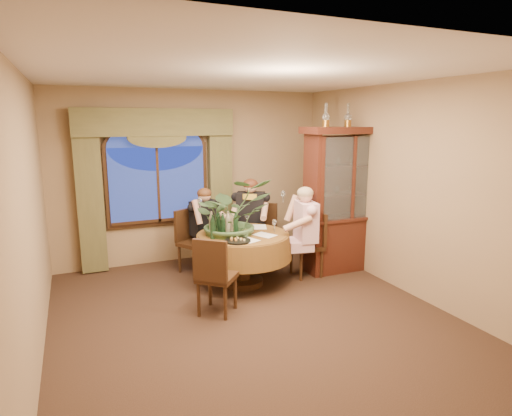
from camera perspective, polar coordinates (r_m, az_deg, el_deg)
name	(u,v)px	position (r m, az deg, el deg)	size (l,w,h in m)	color
floor	(251,316)	(5.29, -0.61, -14.26)	(5.00, 5.00, 0.00)	black
wall_back	(193,176)	(7.19, -8.36, 4.22)	(4.50, 4.50, 0.00)	#886E4F
wall_right	(406,190)	(6.07, 19.39, 2.33)	(5.00, 5.00, 0.00)	#886E4F
ceiling	(251,73)	(4.79, -0.68, 17.51)	(5.00, 5.00, 0.00)	white
window	(158,185)	(7.01, -12.93, 3.03)	(1.62, 0.10, 1.32)	navy
arched_transom	(156,135)	(6.94, -13.22, 9.41)	(1.60, 0.06, 0.44)	navy
drapery_left	(90,197)	(6.87, -21.27, 1.35)	(0.38, 0.14, 2.32)	#4D4B2A
drapery_right	(220,189)	(7.23, -4.76, 2.58)	(0.38, 0.14, 2.32)	#4D4B2A
swag_valance	(156,122)	(6.86, -13.18, 11.07)	(2.45, 0.16, 0.42)	#4D4B2A
dining_table	(243,259)	(6.12, -1.73, -6.81)	(1.38, 1.38, 0.75)	brown
china_cabinet	(345,200)	(6.74, 11.72, 1.09)	(1.37, 0.54, 2.22)	#34150F
oil_lamp_left	(326,115)	(6.42, 9.31, 12.14)	(0.11, 0.11, 0.34)	#A5722D
oil_lamp_center	(348,115)	(6.63, 12.18, 12.01)	(0.11, 0.11, 0.34)	#A5722D
oil_lamp_right	(369,115)	(6.86, 14.86, 11.86)	(0.11, 0.11, 0.34)	#A5722D
chair_right	(307,245)	(6.47, 6.75, -4.91)	(0.42, 0.42, 0.96)	black
chair_back_right	(261,234)	(7.00, 0.73, -3.54)	(0.42, 0.42, 0.96)	black
chair_back	(195,242)	(6.66, -8.15, -4.46)	(0.42, 0.42, 0.96)	black
chair_front_left	(217,275)	(5.23, -5.23, -8.88)	(0.42, 0.42, 0.96)	black
person_pink	(306,234)	(6.27, 6.63, -3.41)	(0.50, 0.46, 1.39)	beige
person_back	(204,229)	(6.73, -6.89, -2.76)	(0.47, 0.43, 1.30)	black
person_scarf	(251,222)	(6.91, -0.71, -1.81)	(0.50, 0.46, 1.41)	black
stoneware_vase	(233,222)	(6.06, -3.07, -1.94)	(0.15, 0.15, 0.28)	tan
centerpiece_plant	(231,186)	(5.91, -3.30, 2.91)	(1.08, 1.20, 0.94)	#385832
olive_bowl	(248,232)	(5.98, -1.08, -3.23)	(0.17, 0.17, 0.05)	#565C33
cheese_platter	(238,241)	(5.61, -2.46, -4.40)	(0.34, 0.34, 0.02)	black
wine_bottle_0	(228,223)	(5.93, -3.77, -2.01)	(0.07, 0.07, 0.33)	tan
wine_bottle_1	(212,223)	(5.94, -5.95, -2.03)	(0.07, 0.07, 0.33)	tan
wine_bottle_2	(213,227)	(5.74, -5.79, -2.51)	(0.07, 0.07, 0.33)	black
wine_bottle_3	(223,225)	(5.83, -4.45, -2.25)	(0.07, 0.07, 0.33)	black
wine_bottle_4	(236,224)	(5.88, -2.72, -2.11)	(0.07, 0.07, 0.33)	black
wine_bottle_5	(218,222)	(6.02, -5.10, -1.82)	(0.07, 0.07, 0.33)	black
tasting_paper_0	(265,235)	(5.92, 1.17, -3.62)	(0.21, 0.30, 0.00)	white
tasting_paper_1	(259,227)	(6.36, 0.42, -2.54)	(0.21, 0.30, 0.00)	white
tasting_paper_2	(247,240)	(5.68, -1.15, -4.26)	(0.21, 0.30, 0.00)	white
wine_glass_person_pink	(274,226)	(6.09, 2.47, -2.35)	(0.07, 0.07, 0.18)	silver
wine_glass_person_back	(222,222)	(6.33, -4.50, -1.84)	(0.07, 0.07, 0.18)	silver
wine_glass_person_scarf	(247,220)	(6.43, -1.21, -1.60)	(0.07, 0.07, 0.18)	silver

